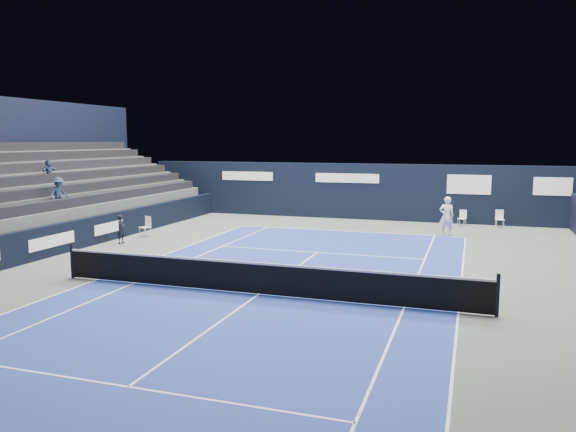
% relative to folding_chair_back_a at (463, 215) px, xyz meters
% --- Properties ---
extents(ground, '(48.00, 48.00, 0.00)m').
position_rel_folding_chair_back_a_xyz_m(ground, '(-5.27, -13.54, -0.55)').
color(ground, '#4B5951').
rests_on(ground, ground).
extents(court_surface, '(10.97, 23.77, 0.01)m').
position_rel_folding_chair_back_a_xyz_m(court_surface, '(-5.27, -15.54, -0.55)').
color(court_surface, navy).
rests_on(court_surface, ground).
extents(folding_chair_back_a, '(0.45, 0.47, 0.83)m').
position_rel_folding_chair_back_a_xyz_m(folding_chair_back_a, '(0.00, 0.00, 0.00)').
color(folding_chair_back_a, silver).
rests_on(folding_chair_back_a, ground).
extents(folding_chair_back_b, '(0.44, 0.43, 0.90)m').
position_rel_folding_chair_back_a_xyz_m(folding_chair_back_b, '(1.79, 0.01, -0.04)').
color(folding_chair_back_b, white).
rests_on(folding_chair_back_b, ground).
extents(line_judge_chair, '(0.52, 0.51, 0.93)m').
position_rel_folding_chair_back_a_xyz_m(line_judge_chair, '(-13.73, -7.97, -0.02)').
color(line_judge_chair, silver).
rests_on(line_judge_chair, ground).
extents(line_judge, '(0.30, 0.46, 1.24)m').
position_rel_folding_chair_back_a_xyz_m(line_judge, '(-13.78, -9.85, 0.07)').
color(line_judge, black).
rests_on(line_judge, ground).
extents(court_markings, '(11.03, 23.83, 0.00)m').
position_rel_folding_chair_back_a_xyz_m(court_markings, '(-5.27, -15.54, -0.54)').
color(court_markings, white).
rests_on(court_markings, court_surface).
extents(tennis_net, '(12.90, 0.10, 1.10)m').
position_rel_folding_chair_back_a_xyz_m(tennis_net, '(-5.27, -15.54, -0.04)').
color(tennis_net, black).
rests_on(tennis_net, ground).
extents(back_sponsor_wall, '(26.00, 0.63, 3.10)m').
position_rel_folding_chair_back_a_xyz_m(back_sponsor_wall, '(-5.26, 0.96, 1.00)').
color(back_sponsor_wall, black).
rests_on(back_sponsor_wall, ground).
extents(side_barrier_left, '(0.33, 22.00, 1.20)m').
position_rel_folding_chair_back_a_xyz_m(side_barrier_left, '(-14.77, -9.56, 0.05)').
color(side_barrier_left, black).
rests_on(side_barrier_left, ground).
extents(spectator_stand, '(6.00, 18.00, 6.40)m').
position_rel_folding_chair_back_a_xyz_m(spectator_stand, '(-18.55, -8.55, 1.40)').
color(spectator_stand, '#4D4E50').
rests_on(spectator_stand, ground).
extents(tennis_player, '(0.74, 0.89, 1.82)m').
position_rel_folding_chair_back_a_xyz_m(tennis_player, '(-0.67, -3.37, 0.36)').
color(tennis_player, white).
rests_on(tennis_player, ground).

